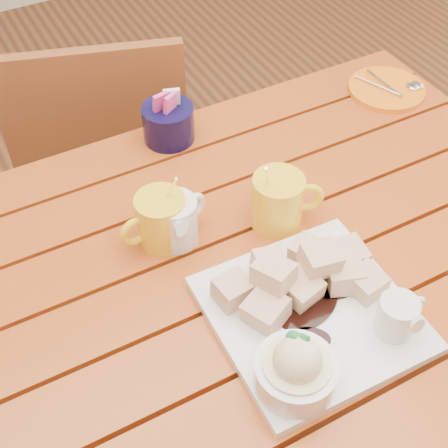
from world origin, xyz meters
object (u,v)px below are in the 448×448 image
chair_far (106,159)px  dessert_plate (310,318)px  coffee_mug_right (279,200)px  orange_saucer (387,89)px  coffee_mug_left (160,220)px  table (240,303)px

chair_far → dessert_plate: bearing=110.2°
coffee_mug_right → orange_saucer: size_ratio=0.89×
coffee_mug_left → coffee_mug_right: coffee_mug_right is taller
table → orange_saucer: bearing=27.8°
orange_saucer → chair_far: size_ratio=0.19×
dessert_plate → coffee_mug_left: bearing=113.2°
dessert_plate → coffee_mug_left: coffee_mug_left is taller
chair_far → coffee_mug_left: bearing=99.9°
coffee_mug_left → chair_far: size_ratio=0.16×
coffee_mug_left → coffee_mug_right: 0.20m
table → dessert_plate: 0.21m
table → orange_saucer: (0.50, 0.26, 0.11)m
orange_saucer → coffee_mug_right: bearing=-152.1°
coffee_mug_right → chair_far: bearing=120.1°
coffee_mug_right → table: bearing=-133.0°
coffee_mug_right → orange_saucer: 0.46m
table → coffee_mug_left: bearing=130.4°
coffee_mug_right → chair_far: 0.70m
chair_far → orange_saucer: bearing=160.1°
coffee_mug_left → table: bearing=-54.6°
table → chair_far: bearing=91.5°
table → coffee_mug_left: size_ratio=8.90×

